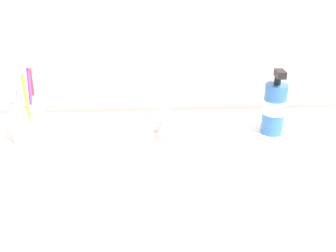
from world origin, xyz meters
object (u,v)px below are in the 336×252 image
at_px(toothbrush_white, 17,95).
at_px(soap_dispenser, 274,107).
at_px(toothbrush_cup, 28,120).
at_px(toothbrush_purple, 30,96).
at_px(toothbrush_red, 32,88).
at_px(faucet, 165,112).
at_px(toothbrush_yellow, 26,100).

bearing_deg(toothbrush_white, soap_dispenser, 0.23).
bearing_deg(toothbrush_white, toothbrush_cup, -24.88).
distance_m(toothbrush_cup, toothbrush_purple, 0.08).
distance_m(toothbrush_red, soap_dispenser, 0.57).
relative_size(toothbrush_red, soap_dispenser, 1.25).
height_order(faucet, toothbrush_cup, faucet).
relative_size(toothbrush_yellow, soap_dispenser, 1.25).
height_order(toothbrush_cup, soap_dispenser, soap_dispenser).
bearing_deg(toothbrush_red, faucet, 1.46).
height_order(toothbrush_cup, toothbrush_yellow, toothbrush_yellow).
height_order(toothbrush_white, soap_dispenser, toothbrush_white).
height_order(toothbrush_cup, toothbrush_red, toothbrush_red).
distance_m(toothbrush_cup, toothbrush_yellow, 0.08).
height_order(toothbrush_red, toothbrush_purple, toothbrush_purple).
xyz_separation_m(toothbrush_red, toothbrush_white, (-0.03, -0.02, -0.01)).
bearing_deg(faucet, toothbrush_red, -178.54).
height_order(toothbrush_red, toothbrush_yellow, same).
bearing_deg(toothbrush_red, toothbrush_purple, -79.03).
xyz_separation_m(faucet, toothbrush_yellow, (-0.30, -0.08, 0.07)).
distance_m(toothbrush_red, toothbrush_white, 0.04).
bearing_deg(soap_dispenser, toothbrush_red, 177.98).
xyz_separation_m(toothbrush_yellow, toothbrush_white, (-0.04, 0.05, -0.01)).
bearing_deg(toothbrush_white, toothbrush_purple, -41.31).
distance_m(toothbrush_white, soap_dispenser, 0.60).
bearing_deg(faucet, toothbrush_purple, -167.38).
distance_m(faucet, soap_dispenser, 0.26).
bearing_deg(soap_dispenser, toothbrush_cup, -178.88).
relative_size(toothbrush_red, toothbrush_white, 1.08).
bearing_deg(toothbrush_red, toothbrush_yellow, -84.69).
bearing_deg(toothbrush_purple, toothbrush_yellow, -105.35).
relative_size(toothbrush_cup, soap_dispenser, 0.63).
distance_m(faucet, toothbrush_purple, 0.31).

